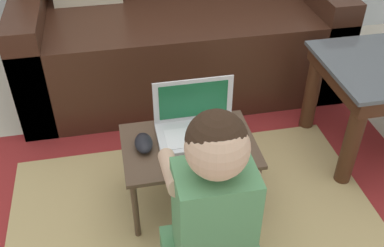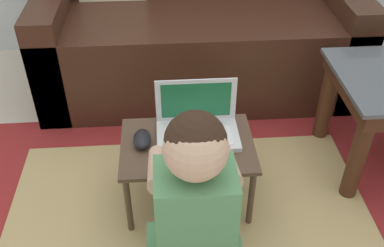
# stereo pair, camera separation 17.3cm
# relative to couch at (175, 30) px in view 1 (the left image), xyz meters

# --- Properties ---
(ground_plane) EXTENTS (16.00, 16.00, 0.00)m
(ground_plane) POSITION_rel_couch_xyz_m (-0.07, -0.98, -0.30)
(ground_plane) COLOR beige
(area_rug) EXTENTS (2.05, 1.58, 0.01)m
(area_rug) POSITION_rel_couch_xyz_m (-0.11, -1.19, -0.30)
(area_rug) COLOR maroon
(area_rug) RESTS_ON ground_plane
(couch) EXTENTS (1.68, 0.84, 0.86)m
(couch) POSITION_rel_couch_xyz_m (0.00, 0.00, 0.00)
(couch) COLOR #381E14
(couch) RESTS_ON ground_plane
(laptop_desk) EXTENTS (0.52, 0.36, 0.30)m
(laptop_desk) POSITION_rel_couch_xyz_m (-0.11, -0.99, -0.04)
(laptop_desk) COLOR #4C3828
(laptop_desk) RESTS_ON ground_plane
(laptop) EXTENTS (0.32, 0.20, 0.21)m
(laptop) POSITION_rel_couch_xyz_m (-0.07, -0.93, 0.03)
(laptop) COLOR silver
(laptop) RESTS_ON laptop_desk
(computer_mouse) EXTENTS (0.07, 0.12, 0.04)m
(computer_mouse) POSITION_rel_couch_xyz_m (-0.29, -0.97, 0.02)
(computer_mouse) COLOR black
(computer_mouse) RESTS_ON laptop_desk
(person_seated) EXTENTS (0.32, 0.38, 0.73)m
(person_seated) POSITION_rel_couch_xyz_m (-0.12, -1.39, 0.03)
(person_seated) COLOR #518E5B
(person_seated) RESTS_ON ground_plane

